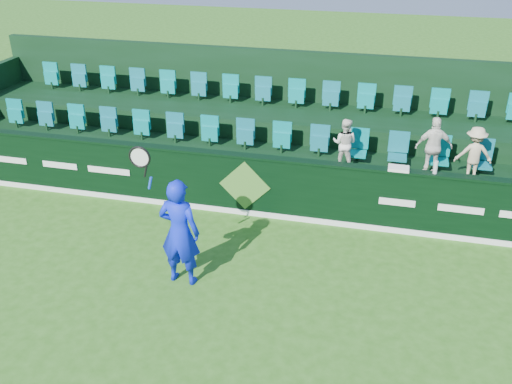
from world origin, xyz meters
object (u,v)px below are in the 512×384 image
(spectator_right, at_px, (474,154))
(drinks_bottle, at_px, (436,167))
(spectator_middle, at_px, (434,147))
(towel, at_px, (399,168))
(spectator_left, at_px, (345,143))
(tennis_player, at_px, (179,232))

(spectator_right, bearing_deg, drinks_bottle, 49.33)
(spectator_middle, bearing_deg, towel, 49.80)
(spectator_middle, distance_m, spectator_right, 0.81)
(drinks_bottle, bearing_deg, spectator_middle, 89.77)
(spectator_left, bearing_deg, spectator_middle, -170.59)
(spectator_right, relative_size, drinks_bottle, 4.56)
(spectator_middle, height_order, towel, spectator_middle)
(spectator_left, height_order, towel, spectator_left)
(tennis_player, bearing_deg, drinks_bottle, 32.28)
(towel, bearing_deg, tennis_player, -143.02)
(towel, bearing_deg, spectator_left, 135.89)
(tennis_player, distance_m, drinks_bottle, 4.99)
(towel, height_order, drinks_bottle, drinks_bottle)
(spectator_left, relative_size, spectator_right, 0.96)
(spectator_right, distance_m, towel, 1.86)
(towel, bearing_deg, drinks_bottle, 0.00)
(spectator_left, bearing_deg, towel, 145.31)
(tennis_player, bearing_deg, spectator_middle, 41.90)
(tennis_player, height_order, towel, tennis_player)
(spectator_right, distance_m, drinks_bottle, 1.39)
(spectator_left, bearing_deg, drinks_bottle, 157.97)
(tennis_player, height_order, spectator_left, tennis_player)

